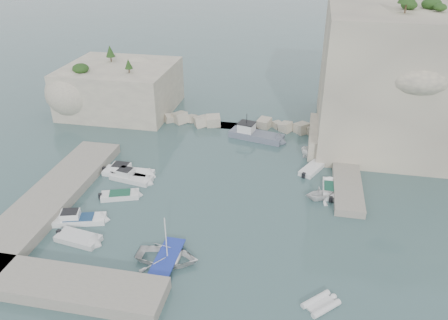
% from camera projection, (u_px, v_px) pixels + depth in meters
% --- Properties ---
extents(ground, '(400.00, 400.00, 0.00)m').
position_uv_depth(ground, '(212.00, 214.00, 43.77)').
color(ground, '#3F5D5F').
rests_on(ground, ground).
extents(cliff_east, '(26.00, 22.00, 17.00)m').
position_uv_depth(cliff_east, '(426.00, 77.00, 55.69)').
color(cliff_east, beige).
rests_on(cliff_east, ground).
extents(cliff_terrace, '(8.00, 10.00, 2.50)m').
position_uv_depth(cliff_terrace, '(340.00, 138.00, 56.51)').
color(cliff_terrace, beige).
rests_on(cliff_terrace, ground).
extents(outcrop_west, '(16.00, 14.00, 7.00)m').
position_uv_depth(outcrop_west, '(121.00, 88.00, 67.17)').
color(outcrop_west, beige).
rests_on(outcrop_west, ground).
extents(quay_west, '(5.00, 24.00, 1.10)m').
position_uv_depth(quay_west, '(52.00, 197.00, 45.57)').
color(quay_west, '#9E9689').
rests_on(quay_west, ground).
extents(quay_south, '(18.00, 4.00, 1.10)m').
position_uv_depth(quay_south, '(54.00, 284.00, 34.42)').
color(quay_south, '#9E9689').
rests_on(quay_south, ground).
extents(ledge_east, '(3.00, 16.00, 0.80)m').
position_uv_depth(ledge_east, '(346.00, 175.00, 49.91)').
color(ledge_east, '#9E9689').
rests_on(ledge_east, ground).
extents(breakwater, '(28.00, 3.00, 1.40)m').
position_uv_depth(breakwater, '(239.00, 122.00, 62.63)').
color(breakwater, beige).
rests_on(breakwater, ground).
extents(motorboat_a, '(6.45, 2.02, 1.40)m').
position_uv_depth(motorboat_a, '(129.00, 175.00, 50.69)').
color(motorboat_a, white).
rests_on(motorboat_a, ground).
extents(motorboat_b, '(5.57, 2.69, 1.40)m').
position_uv_depth(motorboat_b, '(132.00, 180.00, 49.61)').
color(motorboat_b, silver).
rests_on(motorboat_b, ground).
extents(motorboat_c, '(4.62, 2.93, 0.70)m').
position_uv_depth(motorboat_c, '(120.00, 197.00, 46.45)').
color(motorboat_c, silver).
rests_on(motorboat_c, ground).
extents(motorboat_d, '(5.80, 3.13, 1.40)m').
position_uv_depth(motorboat_d, '(80.00, 222.00, 42.58)').
color(motorboat_d, white).
rests_on(motorboat_d, ground).
extents(motorboat_e, '(4.72, 2.51, 0.70)m').
position_uv_depth(motorboat_e, '(79.00, 241.00, 40.04)').
color(motorboat_e, silver).
rests_on(motorboat_e, ground).
extents(rowboat, '(5.53, 3.98, 1.14)m').
position_uv_depth(rowboat, '(168.00, 261.00, 37.64)').
color(rowboat, silver).
rests_on(rowboat, ground).
extents(inflatable_dinghy, '(3.12, 3.09, 0.44)m').
position_uv_depth(inflatable_dinghy, '(321.00, 306.00, 33.18)').
color(inflatable_dinghy, silver).
rests_on(inflatable_dinghy, ground).
extents(tender_east_a, '(3.98, 3.75, 1.67)m').
position_uv_depth(tender_east_a, '(319.00, 199.00, 46.13)').
color(tender_east_a, white).
rests_on(tender_east_a, ground).
extents(tender_east_b, '(1.60, 4.62, 0.70)m').
position_uv_depth(tender_east_b, '(330.00, 191.00, 47.56)').
color(tender_east_b, white).
rests_on(tender_east_b, ground).
extents(tender_east_c, '(3.56, 5.08, 0.70)m').
position_uv_depth(tender_east_c, '(313.00, 170.00, 51.66)').
color(tender_east_c, white).
rests_on(tender_east_c, ground).
extents(tender_east_d, '(4.69, 2.39, 1.73)m').
position_uv_depth(tender_east_d, '(318.00, 158.00, 54.41)').
color(tender_east_d, white).
rests_on(tender_east_d, ground).
extents(work_boat, '(8.36, 4.19, 2.20)m').
position_uv_depth(work_boat, '(256.00, 139.00, 59.33)').
color(work_boat, slate).
rests_on(work_boat, ground).
extents(rowboat_mast, '(0.10, 0.10, 4.20)m').
position_uv_depth(rowboat_mast, '(166.00, 236.00, 36.38)').
color(rowboat_mast, white).
rests_on(rowboat_mast, rowboat).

